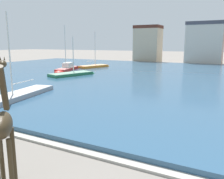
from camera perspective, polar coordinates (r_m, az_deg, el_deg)
The scene contains 9 objects.
harbor_water at distance 34.51m, azimuth 16.19°, elevation 2.58°, with size 87.59×49.58×0.38m, color #2D5170.
quay_edge_coping at distance 11.96m, azimuth -10.55°, elevation -13.57°, with size 87.59×0.50×0.12m, color #ADA89E.
giraffe_statue at distance 8.71m, azimuth -24.63°, elevation -7.95°, with size 2.13×2.07×4.54m.
sailboat_grey at distance 21.45m, azimuth -23.01°, elevation -2.22°, with size 3.75×9.87×7.45m.
sailboat_orange at distance 47.03m, azimuth -3.88°, elevation 5.43°, with size 3.84×7.30×7.20m.
sailboat_red at distance 41.57m, azimuth -10.97°, elevation 4.73°, with size 4.01×8.01×7.90m.
sailboat_green at distance 35.67m, azimuth -8.92°, elevation 3.51°, with size 4.29×7.76×5.94m.
townhouse_wide_warehouse at distance 64.89m, azimuth 8.60°, elevation 10.74°, with size 6.68×5.24×9.58m.
townhouse_tall_gabled at distance 62.13m, azimuth 21.34°, elevation 10.30°, with size 8.35×6.50×9.98m.
Camera 1 is at (6.88, -1.03, 5.00)m, focal length 38.12 mm.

